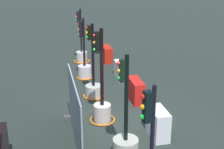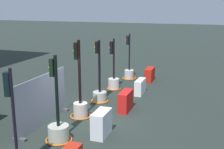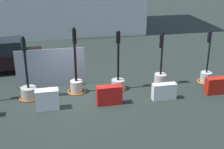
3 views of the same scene
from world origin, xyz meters
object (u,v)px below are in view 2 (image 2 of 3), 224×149
Objects in this scene: construction_barrier_3 at (126,101)px; construction_barrier_5 at (150,75)px; traffic_light_2 at (58,128)px; traffic_light_4 at (100,92)px; construction_barrier_2 at (101,124)px; construction_barrier_4 at (140,87)px; traffic_light_6 at (129,72)px; traffic_light_5 at (114,80)px; traffic_light_3 at (80,103)px.

construction_barrier_5 is (5.34, 0.08, -0.03)m from construction_barrier_3.
traffic_light_2 reaches higher than traffic_light_4.
traffic_light_4 is 2.97× the size of construction_barrier_2.
traffic_light_4 is at bearing 140.00° from construction_barrier_4.
construction_barrier_5 is at bearing -94.94° from traffic_light_6.
traffic_light_2 is 9.04m from traffic_light_6.
construction_barrier_3 is 1.00× the size of construction_barrier_5.
traffic_light_6 is at bearing 14.56° from construction_barrier_3.
traffic_light_5 is 5.93m from construction_barrier_2.
traffic_light_4 reaches higher than traffic_light_5.
construction_barrier_3 is at bearing -165.44° from traffic_light_6.
traffic_light_2 is at bearing -179.48° from traffic_light_6.
traffic_light_6 reaches higher than traffic_light_5.
traffic_light_3 is at bearing -179.81° from traffic_light_5.
construction_barrier_4 is at bearing -178.18° from construction_barrier_5.
traffic_light_3 reaches higher than construction_barrier_2.
traffic_light_5 reaches higher than construction_barrier_4.
construction_barrier_2 reaches higher than construction_barrier_5.
traffic_light_3 is at bearing 6.14° from traffic_light_2.
traffic_light_6 is 2.48× the size of construction_barrier_5.
construction_barrier_2 is at bearing -157.24° from traffic_light_4.
traffic_light_2 is at bearing -177.76° from traffic_light_5.
traffic_light_2 is 1.01× the size of traffic_light_4.
traffic_light_2 is 1.52m from construction_barrier_2.
traffic_light_3 is 1.15× the size of traffic_light_5.
construction_barrier_2 reaches higher than construction_barrier_3.
construction_barrier_4 is at bearing -0.93° from construction_barrier_2.
traffic_light_3 is 2.82× the size of construction_barrier_3.
construction_barrier_5 is at bearing -17.69° from traffic_light_4.
construction_barrier_2 is 0.89× the size of construction_barrier_4.
traffic_light_5 is (4.32, 0.01, -0.11)m from traffic_light_3.
traffic_light_3 is at bearing 46.85° from construction_barrier_2.
construction_barrier_2 is at bearing -170.69° from traffic_light_6.
traffic_light_4 is at bearing 22.76° from construction_barrier_2.
construction_barrier_4 is (-2.86, -1.43, -0.07)m from traffic_light_6.
traffic_light_4 is 4.70m from traffic_light_6.
construction_barrier_3 is 2.60m from construction_barrier_4.
construction_barrier_2 is 8.07m from construction_barrier_5.
traffic_light_5 is at bearing 1.41° from traffic_light_4.
construction_barrier_3 is (-3.00, -1.59, -0.06)m from traffic_light_5.
traffic_light_6 reaches higher than construction_barrier_3.
traffic_light_5 is 1.66m from construction_barrier_4.
traffic_light_4 is at bearing 63.84° from construction_barrier_3.
construction_barrier_5 is at bearing -32.90° from traffic_light_5.
construction_barrier_3 reaches higher than construction_barrier_5.
traffic_light_5 is 2.80m from construction_barrier_5.
traffic_light_4 is 3.78m from construction_barrier_2.
construction_barrier_5 is (2.35, -1.52, -0.09)m from traffic_light_5.
traffic_light_5 is at bearing 28.01° from construction_barrier_3.
traffic_light_3 is 2.07m from construction_barrier_3.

